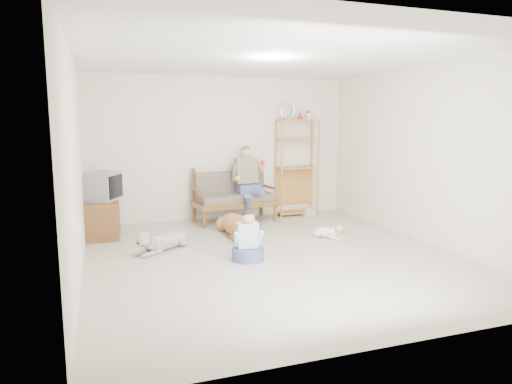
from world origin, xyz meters
name	(u,v)px	position (x,y,z in m)	size (l,w,h in m)	color
floor	(273,256)	(0.00, 0.00, 0.00)	(5.50, 5.50, 0.00)	beige
ceiling	(274,57)	(0.00, 0.00, 2.70)	(5.50, 5.50, 0.00)	white
wall_back	(222,149)	(0.00, 2.75, 1.35)	(5.00, 5.00, 0.00)	beige
wall_front	(399,186)	(0.00, -2.75, 1.35)	(5.00, 5.00, 0.00)	beige
wall_left	(76,165)	(-2.50, 0.00, 1.35)	(5.50, 5.50, 0.00)	beige
wall_right	(426,155)	(2.50, 0.00, 1.35)	(5.50, 5.50, 0.00)	beige
loveseat	(234,196)	(0.13, 2.39, 0.49)	(1.56, 0.84, 0.95)	brown
man	(248,188)	(0.35, 2.17, 0.65)	(0.54, 0.77, 1.24)	#4B5C89
etagere	(297,166)	(1.49, 2.55, 0.98)	(0.85, 0.37, 2.22)	gold
book_stack	(309,212)	(1.69, 2.39, 0.07)	(0.23, 0.17, 0.15)	beige
tv_stand	(103,218)	(-2.23, 1.96, 0.30)	(0.56, 0.93, 0.60)	brown
crt_tv	(103,186)	(-2.19, 1.95, 0.83)	(0.64, 0.69, 0.46)	gray
wall_outlet	(157,206)	(-1.25, 2.73, 0.30)	(0.12, 0.02, 0.08)	silver
golden_retriever	(237,225)	(-0.15, 1.22, 0.19)	(0.41, 1.55, 0.47)	#C67A44
shaggy_dog	(161,241)	(-1.44, 0.78, 0.14)	(0.95, 0.79, 0.35)	white
terrier	(330,232)	(1.23, 0.62, 0.10)	(0.44, 0.53, 0.24)	silver
child	(248,242)	(-0.38, -0.04, 0.25)	(0.44, 0.44, 0.70)	#4B5C89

